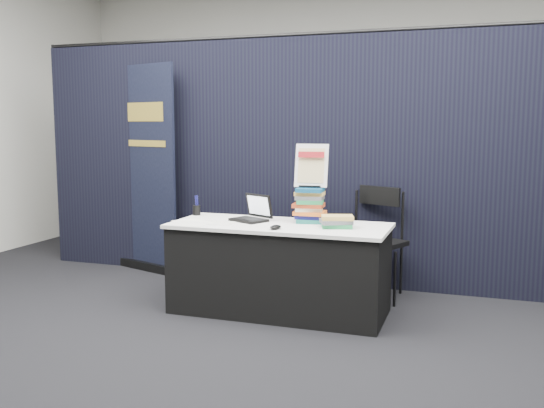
{
  "coord_description": "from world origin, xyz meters",
  "views": [
    {
      "loc": [
        1.54,
        -4.13,
        1.57
      ],
      "look_at": [
        -0.06,
        0.55,
        0.91
      ],
      "focal_mm": 40.0,
      "sensor_mm": 36.0,
      "label": 1
    }
  ],
  "objects_px": {
    "book_stack_tall": "(310,205)",
    "info_sign": "(311,166)",
    "pullup_banner": "(146,181)",
    "display_table": "(279,268)",
    "laptop": "(250,214)",
    "book_stack_short": "(336,222)",
    "stacking_chair": "(376,237)"
  },
  "relations": [
    {
      "from": "book_stack_tall",
      "to": "pullup_banner",
      "type": "xyz_separation_m",
      "value": [
        -2.03,
        0.79,
        0.07
      ]
    },
    {
      "from": "stacking_chair",
      "to": "display_table",
      "type": "bearing_deg",
      "value": -108.82
    },
    {
      "from": "book_stack_short",
      "to": "stacking_chair",
      "type": "bearing_deg",
      "value": 75.28
    },
    {
      "from": "laptop",
      "to": "book_stack_tall",
      "type": "height_order",
      "value": "book_stack_tall"
    },
    {
      "from": "display_table",
      "to": "book_stack_tall",
      "type": "distance_m",
      "value": 0.59
    },
    {
      "from": "book_stack_tall",
      "to": "pullup_banner",
      "type": "height_order",
      "value": "pullup_banner"
    },
    {
      "from": "book_stack_short",
      "to": "stacking_chair",
      "type": "height_order",
      "value": "stacking_chair"
    },
    {
      "from": "book_stack_short",
      "to": "pullup_banner",
      "type": "height_order",
      "value": "pullup_banner"
    },
    {
      "from": "display_table",
      "to": "pullup_banner",
      "type": "xyz_separation_m",
      "value": [
        -1.81,
        0.95,
        0.59
      ]
    },
    {
      "from": "info_sign",
      "to": "pullup_banner",
      "type": "relative_size",
      "value": 0.17
    },
    {
      "from": "laptop",
      "to": "info_sign",
      "type": "distance_m",
      "value": 0.66
    },
    {
      "from": "laptop",
      "to": "book_stack_short",
      "type": "distance_m",
      "value": 0.78
    },
    {
      "from": "laptop",
      "to": "info_sign",
      "type": "bearing_deg",
      "value": 37.96
    },
    {
      "from": "display_table",
      "to": "book_stack_tall",
      "type": "relative_size",
      "value": 6.18
    },
    {
      "from": "display_table",
      "to": "book_stack_short",
      "type": "height_order",
      "value": "book_stack_short"
    },
    {
      "from": "pullup_banner",
      "to": "stacking_chair",
      "type": "bearing_deg",
      "value": 13.55
    },
    {
      "from": "display_table",
      "to": "pullup_banner",
      "type": "distance_m",
      "value": 2.13
    },
    {
      "from": "pullup_banner",
      "to": "book_stack_short",
      "type": "bearing_deg",
      "value": -4.3
    },
    {
      "from": "display_table",
      "to": "info_sign",
      "type": "bearing_deg",
      "value": 41.09
    },
    {
      "from": "info_sign",
      "to": "stacking_chair",
      "type": "relative_size",
      "value": 0.38
    },
    {
      "from": "book_stack_short",
      "to": "pullup_banner",
      "type": "relative_size",
      "value": 0.13
    },
    {
      "from": "display_table",
      "to": "stacking_chair",
      "type": "distance_m",
      "value": 1.01
    },
    {
      "from": "laptop",
      "to": "info_sign",
      "type": "height_order",
      "value": "info_sign"
    },
    {
      "from": "display_table",
      "to": "book_stack_tall",
      "type": "height_order",
      "value": "book_stack_tall"
    },
    {
      "from": "display_table",
      "to": "pullup_banner",
      "type": "height_order",
      "value": "pullup_banner"
    },
    {
      "from": "laptop",
      "to": "book_stack_short",
      "type": "height_order",
      "value": "laptop"
    },
    {
      "from": "laptop",
      "to": "book_stack_tall",
      "type": "relative_size",
      "value": 1.2
    },
    {
      "from": "laptop",
      "to": "stacking_chair",
      "type": "height_order",
      "value": "stacking_chair"
    },
    {
      "from": "pullup_banner",
      "to": "book_stack_tall",
      "type": "bearing_deg",
      "value": -2.46
    },
    {
      "from": "book_stack_tall",
      "to": "info_sign",
      "type": "bearing_deg",
      "value": 90.0
    },
    {
      "from": "display_table",
      "to": "book_stack_short",
      "type": "bearing_deg",
      "value": -3.41
    },
    {
      "from": "display_table",
      "to": "stacking_chair",
      "type": "xyz_separation_m",
      "value": [
        0.68,
        0.72,
        0.18
      ]
    }
  ]
}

